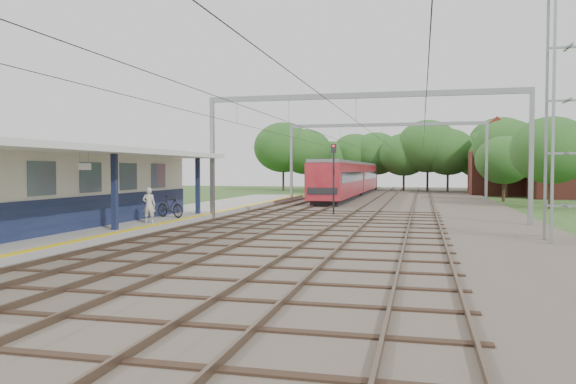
% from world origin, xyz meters
% --- Properties ---
extents(ground, '(160.00, 160.00, 0.00)m').
position_xyz_m(ground, '(0.00, 0.00, 0.00)').
color(ground, '#2D4C1E').
rests_on(ground, ground).
extents(ballast_bed, '(18.00, 90.00, 0.10)m').
position_xyz_m(ballast_bed, '(4.00, 30.00, 0.05)').
color(ballast_bed, '#473D33').
rests_on(ballast_bed, ground).
extents(platform, '(5.00, 52.00, 0.35)m').
position_xyz_m(platform, '(-7.50, 14.00, 0.17)').
color(platform, gray).
rests_on(platform, ground).
extents(yellow_stripe, '(0.45, 52.00, 0.01)m').
position_xyz_m(yellow_stripe, '(-5.25, 14.00, 0.35)').
color(yellow_stripe, yellow).
rests_on(yellow_stripe, platform).
extents(station_building, '(3.41, 18.00, 3.40)m').
position_xyz_m(station_building, '(-8.88, 7.00, 2.04)').
color(station_building, beige).
rests_on(station_building, platform).
extents(canopy, '(6.40, 20.00, 3.44)m').
position_xyz_m(canopy, '(-7.77, 6.00, 3.64)').
color(canopy, '#131C3E').
rests_on(canopy, platform).
extents(rail_tracks, '(11.80, 88.00, 0.15)m').
position_xyz_m(rail_tracks, '(1.50, 30.00, 0.18)').
color(rail_tracks, brown).
rests_on(rail_tracks, ballast_bed).
extents(catenary_system, '(17.22, 88.00, 7.00)m').
position_xyz_m(catenary_system, '(3.39, 25.28, 5.51)').
color(catenary_system, gray).
rests_on(catenary_system, ground).
extents(lattice_pylon, '(1.30, 1.30, 12.00)m').
position_xyz_m(lattice_pylon, '(12.00, 8.00, 6.00)').
color(lattice_pylon, gray).
rests_on(lattice_pylon, ground).
extents(tree_band, '(31.72, 30.88, 8.82)m').
position_xyz_m(tree_band, '(3.84, 57.12, 4.92)').
color(tree_band, '#382619').
rests_on(tree_band, ground).
extents(house_near, '(7.00, 6.12, 7.89)m').
position_xyz_m(house_near, '(21.00, 46.00, 2.99)').
color(house_near, brown).
rests_on(house_near, ground).
extents(house_far, '(8.00, 6.12, 8.66)m').
position_xyz_m(house_far, '(16.00, 52.00, 3.23)').
color(house_far, brown).
rests_on(house_far, ground).
extents(person, '(0.70, 0.55, 1.69)m').
position_xyz_m(person, '(-5.98, 9.19, 1.20)').
color(person, beige).
rests_on(person, platform).
extents(bicycle, '(2.01, 1.29, 1.18)m').
position_xyz_m(bicycle, '(-6.27, 12.14, 0.94)').
color(bicycle, black).
rests_on(bicycle, platform).
extents(train, '(2.71, 33.78, 3.58)m').
position_xyz_m(train, '(-0.50, 42.62, 2.00)').
color(train, black).
rests_on(train, ballast_bed).
extents(signal_post, '(0.34, 0.30, 4.48)m').
position_xyz_m(signal_post, '(1.35, 19.23, 2.85)').
color(signal_post, black).
rests_on(signal_post, ground).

